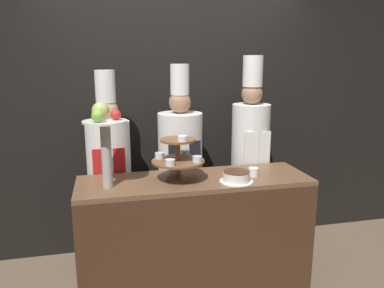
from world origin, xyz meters
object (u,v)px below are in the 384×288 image
(chef_center_right, at_px, (250,150))
(tiered_stand, at_px, (178,157))
(chef_left, at_px, (109,167))
(chef_center_left, at_px, (180,161))
(fruit_pedestal, at_px, (104,130))
(cake_round, at_px, (236,177))
(cup_white, at_px, (253,172))

(chef_center_right, bearing_deg, tiered_stand, -147.69)
(chef_left, bearing_deg, chef_center_right, -0.00)
(tiered_stand, bearing_deg, chef_center_left, 76.85)
(tiered_stand, distance_m, fruit_pedestal, 0.58)
(cake_round, distance_m, chef_left, 1.11)
(chef_center_left, height_order, chef_center_right, chef_center_right)
(cake_round, height_order, chef_left, chef_left)
(fruit_pedestal, xyz_separation_m, cup_white, (1.12, -0.00, -0.38))
(tiered_stand, relative_size, cake_round, 1.58)
(chef_center_left, bearing_deg, chef_center_right, 0.00)
(tiered_stand, bearing_deg, fruit_pedestal, -177.88)
(fruit_pedestal, relative_size, chef_left, 0.35)
(chef_center_left, bearing_deg, chef_left, 179.99)
(cake_round, xyz_separation_m, chef_center_right, (0.35, 0.62, 0.04))
(chef_center_right, bearing_deg, chef_center_left, -180.00)
(fruit_pedestal, height_order, cup_white, fruit_pedestal)
(chef_center_left, xyz_separation_m, chef_center_right, (0.66, 0.00, 0.07))
(fruit_pedestal, relative_size, chef_center_right, 0.32)
(cake_round, relative_size, cup_white, 3.15)
(chef_left, relative_size, chef_center_right, 0.94)
(chef_left, relative_size, chef_center_left, 0.97)
(cake_round, bearing_deg, fruit_pedestal, 173.25)
(tiered_stand, distance_m, cake_round, 0.46)
(fruit_pedestal, distance_m, cup_white, 1.19)
(chef_center_right, bearing_deg, chef_left, 180.00)
(chef_left, xyz_separation_m, chef_center_left, (0.62, -0.00, 0.02))
(fruit_pedestal, bearing_deg, tiered_stand, 2.12)
(tiered_stand, distance_m, chef_center_right, 0.92)
(fruit_pedestal, xyz_separation_m, chef_center_left, (0.64, 0.51, -0.40))
(fruit_pedestal, bearing_deg, chef_center_right, 21.35)
(tiered_stand, distance_m, chef_center_left, 0.53)
(fruit_pedestal, distance_m, cake_round, 1.02)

